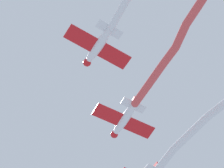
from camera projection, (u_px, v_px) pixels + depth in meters
name	position (u px, v px, depth m)	size (l,w,h in m)	color
airplane_left_wing	(124.00, 120.00, 58.77)	(7.64, 5.90, 1.90)	white
smoke_trail_left_wing	(185.00, 26.00, 51.75)	(10.01, 21.13, 1.94)	#DB4C4C
airplane_right_wing	(98.00, 46.00, 54.01)	(7.70, 5.90, 1.90)	white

